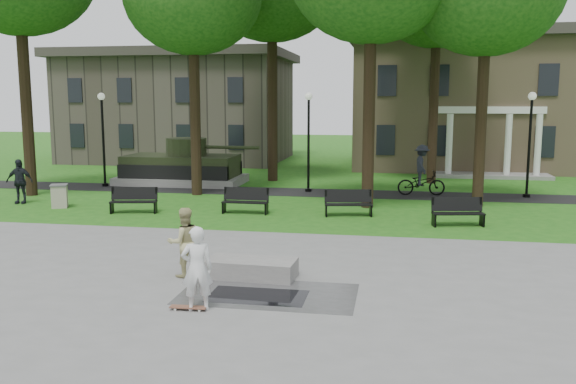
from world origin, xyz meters
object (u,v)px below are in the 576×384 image
Objects in this scene: skateboarder at (197,268)px; friend_watching at (184,242)px; cyclist at (422,175)px; concrete_block at (252,268)px; park_bench_0 at (134,200)px; trash_bin at (60,196)px.

friend_watching is at bearing -84.31° from skateboarder.
cyclist is (6.33, 14.49, 0.06)m from friend_watching.
concrete_block is at bearing 155.49° from cyclist.
park_bench_0 reaches higher than concrete_block.
skateboarder is at bearing -102.29° from concrete_block.
skateboarder is at bearing -48.81° from trash_bin.
skateboarder is at bearing -71.06° from park_bench_0.
concrete_block is at bearing -61.15° from park_bench_0.
cyclist reaches higher than trash_bin.
skateboarder is 1.03× the size of friend_watching.
friend_watching is at bearing -172.24° from concrete_block.
concrete_block is 2.29× the size of trash_bin.
cyclist is (5.22, 16.80, 0.04)m from skateboarder.
cyclist is 12.98m from park_bench_0.
trash_bin is (-9.54, 10.90, -0.43)m from skateboarder.
trash_bin is at bearing -80.22° from friend_watching.
concrete_block is 2.68m from skateboarder.
cyclist is 1.27× the size of park_bench_0.
trash_bin reaches higher than concrete_block.
skateboarder is 0.77× the size of cyclist.
cyclist is 15.91m from trash_bin.
park_bench_0 reaches higher than trash_bin.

